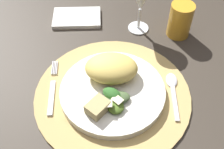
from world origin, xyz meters
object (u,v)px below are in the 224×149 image
(fork, at_px, (51,89))
(spoon, at_px, (171,87))
(dining_table, at_px, (121,104))
(amber_tumbler, at_px, (179,20))
(napkin, at_px, (75,18))
(dinner_plate, at_px, (111,91))

(fork, xyz_separation_m, spoon, (0.29, 0.03, -0.00))
(dining_table, height_order, amber_tumbler, amber_tumbler)
(dining_table, distance_m, amber_tumbler, 0.30)
(napkin, bearing_deg, fork, -93.67)
(dinner_plate, relative_size, spoon, 1.76)
(dinner_plate, height_order, fork, dinner_plate)
(dinner_plate, distance_m, napkin, 0.32)
(napkin, xyz_separation_m, amber_tumbler, (0.31, -0.05, 0.04))
(dinner_plate, xyz_separation_m, fork, (-0.15, 0.00, -0.01))
(amber_tumbler, bearing_deg, dining_table, -137.13)
(napkin, relative_size, amber_tumbler, 1.45)
(fork, distance_m, napkin, 0.29)
(spoon, distance_m, napkin, 0.38)
(dinner_plate, distance_m, fork, 0.15)
(dining_table, xyz_separation_m, dinner_plate, (-0.03, -0.10, 0.19))
(dining_table, relative_size, fork, 6.96)
(dining_table, bearing_deg, spoon, -30.64)
(dinner_plate, bearing_deg, napkin, 114.21)
(dining_table, height_order, spoon, spoon)
(fork, relative_size, spoon, 1.19)
(napkin, bearing_deg, dinner_plate, -65.79)
(fork, distance_m, spoon, 0.29)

